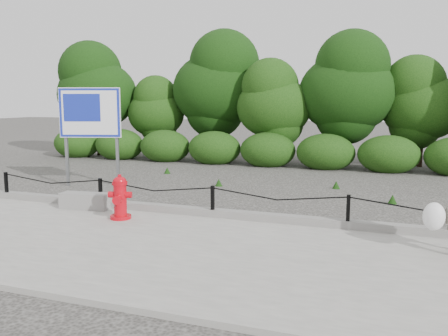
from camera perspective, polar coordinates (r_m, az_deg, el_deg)
name	(u,v)px	position (r m, az deg, el deg)	size (l,w,h in m)	color
ground	(213,221)	(9.08, -1.38, -6.38)	(90.00, 90.00, 0.00)	#2D2B28
sidewalk	(164,250)	(7.32, -7.20, -9.71)	(14.00, 4.00, 0.08)	gray
curb	(214,213)	(9.09, -1.26, -5.39)	(14.00, 0.22, 0.14)	slate
chain_barrier	(213,197)	(8.98, -1.39, -3.56)	(10.06, 0.06, 0.60)	black
treeline	(304,91)	(17.43, 9.56, 9.09)	(20.38, 3.85, 4.86)	black
fire_hydrant	(120,198)	(9.04, -12.40, -3.52)	(0.48, 0.49, 0.84)	red
concrete_block	(85,201)	(10.11, -16.35, -3.81)	(1.01, 0.35, 0.32)	gray
advertising_sign	(90,117)	(12.99, -15.83, 5.91)	(1.57, 0.58, 2.61)	slate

